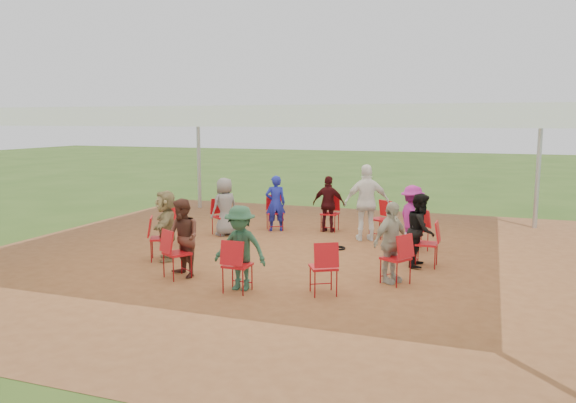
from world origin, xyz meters
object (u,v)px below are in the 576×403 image
(chair_7, at_px, (160,239))
(person_seated_2, at_px, (329,204))
(chair_3, at_px, (330,214))
(person_seated_1, at_px, (412,218))
(person_seated_0, at_px, (421,230))
(person_seated_3, at_px, (276,203))
(chair_10, at_px, (323,268))
(person_seated_8, at_px, (391,242))
(chair_0, at_px, (427,244))
(cable_coil, at_px, (338,248))
(chair_2, at_px, (380,219))
(person_seated_7, at_px, (240,248))
(chair_5, at_px, (222,217))
(chair_4, at_px, (275,213))
(laptop, at_px, (412,232))
(person_seated_6, at_px, (183,238))
(chair_9, at_px, (237,266))
(chair_6, at_px, (180,226))
(chair_8, at_px, (177,254))
(chair_1, at_px, (417,230))
(standing_person, at_px, (367,203))
(person_seated_5, at_px, (166,225))
(person_seated_4, at_px, (225,207))

(chair_7, xyz_separation_m, person_seated_2, (2.40, 3.98, 0.27))
(chair_3, relative_size, person_seated_1, 0.63)
(person_seated_0, bearing_deg, person_seated_2, 45.00)
(chair_3, xyz_separation_m, person_seated_3, (-1.32, -0.46, 0.27))
(chair_10, height_order, person_seated_8, person_seated_8)
(chair_3, distance_m, chair_10, 5.31)
(chair_0, distance_m, cable_coil, 2.22)
(chair_2, xyz_separation_m, person_seated_3, (-2.69, -0.09, 0.27))
(chair_2, relative_size, person_seated_7, 0.63)
(chair_5, distance_m, person_seated_8, 5.38)
(chair_10, height_order, person_seated_3, person_seated_3)
(chair_4, xyz_separation_m, laptop, (3.82, -2.40, 0.22))
(person_seated_1, xyz_separation_m, person_seated_3, (-3.58, 0.98, 0.00))
(person_seated_2, distance_m, person_seated_7, 5.25)
(chair_7, bearing_deg, chair_5, 150.00)
(person_seated_6, bearing_deg, cable_coil, 86.73)
(person_seated_1, bearing_deg, cable_coil, 76.73)
(chair_7, relative_size, chair_10, 1.00)
(chair_9, relative_size, person_seated_0, 0.63)
(chair_6, height_order, person_seated_0, person_seated_0)
(chair_10, bearing_deg, person_seated_2, 75.34)
(person_seated_2, bearing_deg, chair_4, 10.24)
(chair_4, xyz_separation_m, chair_8, (-0.03, -4.76, 0.00))
(chair_10, distance_m, person_seated_2, 5.20)
(chair_1, distance_m, chair_7, 5.49)
(chair_5, xyz_separation_m, chair_8, (0.98, -3.76, 0.00))
(cable_coil, bearing_deg, person_seated_0, -24.62)
(laptop, bearing_deg, standing_person, 34.58)
(chair_7, bearing_deg, person_seated_5, 90.00)
(person_seated_2, bearing_deg, person_seated_0, 135.00)
(chair_0, height_order, laptop, chair_0)
(person_seated_4, bearing_deg, chair_4, 169.76)
(chair_8, bearing_deg, person_seated_6, 90.00)
(chair_2, relative_size, person_seated_8, 0.63)
(standing_person, bearing_deg, person_seated_6, 35.28)
(chair_2, xyz_separation_m, chair_4, (-2.75, 0.02, 0.00))
(chair_9, xyz_separation_m, person_seated_6, (-1.31, 0.48, 0.27))
(cable_coil, bearing_deg, person_seated_1, 16.37)
(chair_8, relative_size, cable_coil, 2.05)
(chair_4, height_order, person_seated_7, person_seated_7)
(chair_5, bearing_deg, chair_2, 135.00)
(chair_0, xyz_separation_m, chair_5, (-5.12, 1.41, 0.00))
(chair_8, bearing_deg, person_seated_5, 160.24)
(person_seated_2, relative_size, cable_coil, 3.26)
(chair_4, bearing_deg, cable_coil, 114.11)
(chair_0, xyz_separation_m, person_seated_7, (-2.76, -2.61, 0.27))
(chair_8, height_order, person_seated_6, person_seated_6)
(chair_5, height_order, chair_8, same)
(cable_coil, bearing_deg, chair_8, -123.53)
(person_seated_2, xyz_separation_m, standing_person, (1.13, -0.70, 0.19))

